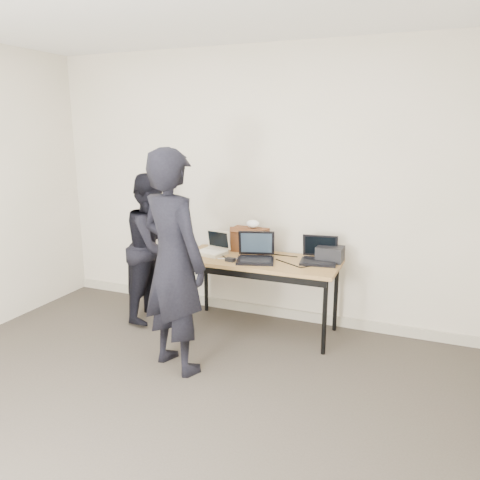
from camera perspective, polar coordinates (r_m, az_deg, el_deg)
The scene contains 13 objects.
room at distance 2.76m, azimuth -14.71°, elevation 1.03°, with size 4.60×4.60×2.80m.
desk at distance 4.42m, azimuth 2.31°, elevation -3.10°, with size 1.51×0.67×0.72m.
laptop_beige at distance 4.59m, azimuth -3.34°, elevation -1.14°, with size 0.32×0.31×0.22m.
laptop_center at distance 4.35m, azimuth 1.92°, elevation -1.74°, with size 0.42×0.41×0.26m.
laptop_right at distance 4.36m, azimuth 9.60°, elevation -1.95°, with size 0.36×0.35×0.24m.
leather_satchel at distance 4.64m, azimuth 1.20°, elevation 0.09°, with size 0.37×0.20×0.25m.
tissue at distance 4.60m, azimuth 1.57°, elevation 1.97°, with size 0.13×0.10×0.08m, color white.
equipment_box at distance 4.40m, azimuth 10.92°, elevation -1.67°, with size 0.24×0.20×0.14m, color black.
power_brick at distance 4.33m, azimuth -1.19°, elevation -2.42°, with size 0.09×0.05×0.03m, color black.
cables at distance 4.38m, azimuth 2.85°, elevation -2.38°, with size 1.15×0.41×0.01m.
person_typist at distance 3.72m, azimuth -8.13°, elevation -2.71°, with size 0.65×0.43×1.79m, color black.
person_observer at distance 4.82m, azimuth -10.40°, elevation -0.83°, with size 0.73×0.57×1.50m, color black.
baseboard at distance 5.04m, azimuth 1.68°, elevation -8.33°, with size 4.50×0.03×0.10m, color #AEA690.
Camera 1 is at (1.63, -2.14, 1.93)m, focal length 35.00 mm.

